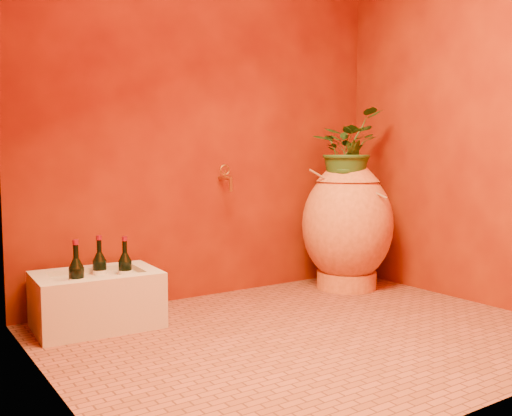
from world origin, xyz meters
TOP-DOWN VIEW (x-y plane):
  - floor at (0.00, 0.00)m, footprint 2.50×2.50m
  - wall_back at (0.00, 1.00)m, footprint 2.50×0.02m
  - wall_left at (-1.25, 0.00)m, footprint 0.02×2.00m
  - wall_right at (1.25, 0.00)m, footprint 0.02×2.00m
  - amphora at (0.85, 0.65)m, footprint 0.77×0.77m
  - stone_basin at (-0.85, 0.72)m, footprint 0.65×0.46m
  - wine_bottle_a at (-0.97, 0.65)m, footprint 0.08×0.08m
  - wine_bottle_b at (-0.81, 0.80)m, footprint 0.08×0.08m
  - wine_bottle_c at (-0.69, 0.73)m, footprint 0.08×0.08m
  - wall_tap at (0.06, 0.91)m, footprint 0.07×0.15m
  - plant_main at (0.84, 0.66)m, footprint 0.60×0.56m
  - plant_side at (0.79, 0.59)m, footprint 0.23×0.21m

SIDE VIEW (x-z plane):
  - floor at x=0.00m, z-range 0.00..0.00m
  - stone_basin at x=-0.85m, z-range -0.01..0.29m
  - wine_bottle_c at x=-0.69m, z-range 0.12..0.42m
  - wine_bottle_b at x=-0.81m, z-range 0.12..0.43m
  - wine_bottle_a at x=-0.97m, z-range 0.12..0.44m
  - amphora at x=0.85m, z-range 0.00..0.87m
  - wall_tap at x=0.06m, z-range 0.68..0.85m
  - plant_side at x=0.79m, z-range 0.67..1.00m
  - plant_main at x=0.84m, z-range 0.68..1.21m
  - wall_back at x=0.00m, z-range 0.00..2.50m
  - wall_left at x=-1.25m, z-range 0.00..2.50m
  - wall_right at x=1.25m, z-range 0.00..2.50m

